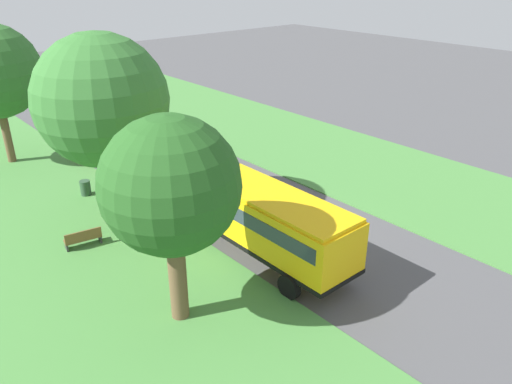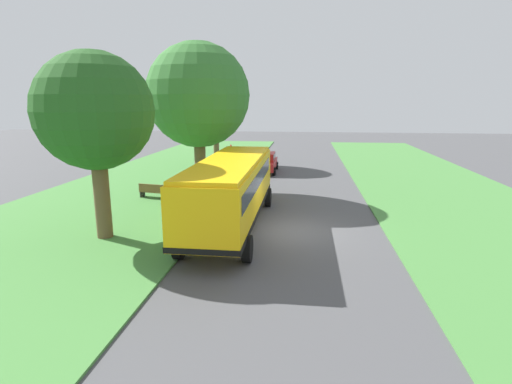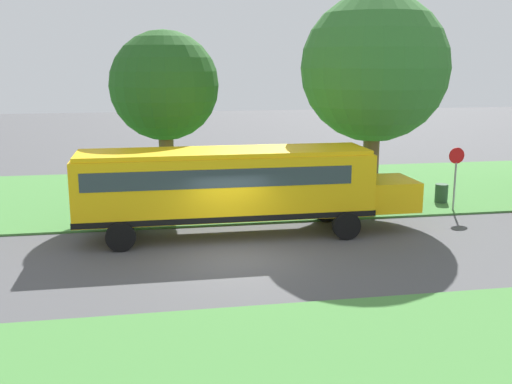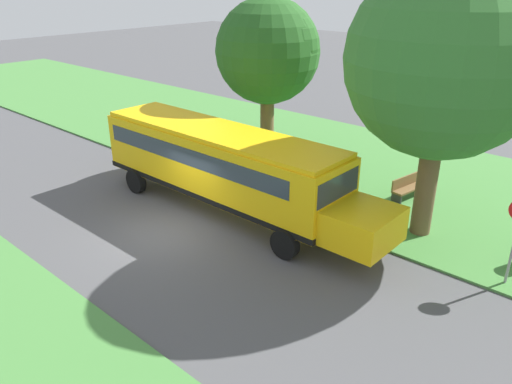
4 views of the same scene
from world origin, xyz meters
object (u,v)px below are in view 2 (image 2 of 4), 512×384
object	(u,v)px
stop_sign	(231,159)
trash_bin	(212,177)
oak_tree_beside_bus	(96,110)
park_bench	(153,191)
oak_tree_far_end	(216,100)
oak_tree_roadside_mid	(200,97)
school_bus	(232,186)
car_red_nearest	(265,161)

from	to	relation	value
stop_sign	trash_bin	xyz separation A→B (m)	(-1.40, 0.16, -1.29)
oak_tree_beside_bus	trash_bin	size ratio (longest dim) A/B	8.40
stop_sign	trash_bin	bearing A→B (deg)	173.48
park_bench	oak_tree_far_end	bearing A→B (deg)	86.08
oak_tree_roadside_mid	oak_tree_far_end	world-z (taller)	oak_tree_roadside_mid
oak_tree_beside_bus	oak_tree_far_end	xyz separation A→B (m)	(0.34, 19.96, 0.50)
school_bus	oak_tree_roadside_mid	distance (m)	8.21
car_red_nearest	oak_tree_far_end	world-z (taller)	oak_tree_far_end
car_red_nearest	park_bench	world-z (taller)	car_red_nearest
school_bus	stop_sign	xyz separation A→B (m)	(-1.87, 9.69, -0.19)
car_red_nearest	school_bus	bearing A→B (deg)	-89.75
school_bus	park_bench	size ratio (longest dim) A/B	7.47
oak_tree_roadside_mid	stop_sign	bearing A→B (deg)	68.88
oak_tree_far_end	oak_tree_beside_bus	bearing A→B (deg)	-90.97
car_red_nearest	oak_tree_far_end	size ratio (longest dim) A/B	0.51
oak_tree_far_end	trash_bin	xyz separation A→B (m)	(1.46, -8.09, -5.32)
oak_tree_roadside_mid	stop_sign	distance (m)	5.39
oak_tree_beside_bus	oak_tree_roadside_mid	world-z (taller)	oak_tree_roadside_mid
car_red_nearest	oak_tree_roadside_mid	world-z (taller)	oak_tree_roadside_mid
oak_tree_beside_bus	trash_bin	world-z (taller)	oak_tree_beside_bus
oak_tree_beside_bus	oak_tree_far_end	bearing A→B (deg)	89.03
oak_tree_beside_bus	stop_sign	xyz separation A→B (m)	(3.20, 11.72, -3.53)
park_bench	oak_tree_roadside_mid	bearing A→B (deg)	35.05
car_red_nearest	stop_sign	size ratio (longest dim) A/B	1.61
oak_tree_roadside_mid	oak_tree_far_end	xyz separation A→B (m)	(-1.62, 11.45, -0.12)
car_red_nearest	oak_tree_roadside_mid	xyz separation A→B (m)	(-3.04, -8.33, 5.01)
car_red_nearest	stop_sign	xyz separation A→B (m)	(-1.80, -5.13, 0.86)
school_bus	park_bench	world-z (taller)	school_bus
park_bench	car_red_nearest	bearing A→B (deg)	61.15
oak_tree_roadside_mid	stop_sign	world-z (taller)	oak_tree_roadside_mid
oak_tree_roadside_mid	stop_sign	xyz separation A→B (m)	(1.24, 3.20, -4.15)
oak_tree_far_end	stop_sign	xyz separation A→B (m)	(2.86, -8.25, -4.04)
school_bus	oak_tree_beside_bus	xyz separation A→B (m)	(-5.06, -2.03, 3.35)
oak_tree_roadside_mid	trash_bin	bearing A→B (deg)	92.75
stop_sign	park_bench	size ratio (longest dim) A/B	1.65
oak_tree_far_end	park_bench	bearing A→B (deg)	-93.92
oak_tree_beside_bus	stop_sign	bearing A→B (deg)	74.75
park_bench	school_bus	bearing A→B (deg)	-39.95
oak_tree_roadside_mid	park_bench	bearing A→B (deg)	-144.95
oak_tree_far_end	park_bench	distance (m)	14.27
car_red_nearest	oak_tree_beside_bus	world-z (taller)	oak_tree_beside_bus
oak_tree_far_end	park_bench	size ratio (longest dim) A/B	5.17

